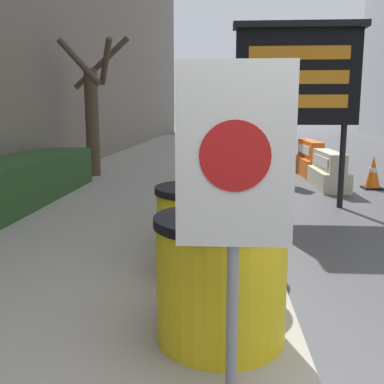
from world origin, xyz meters
name	(u,v)px	position (x,y,z in m)	size (l,w,h in m)	color
hedge_strip	(6,187)	(-3.76, 4.36, 0.53)	(0.90, 5.87, 0.73)	#284C23
bare_tree	(93,107)	(-3.50, 8.28, 1.74)	(1.45, 1.48, 3.24)	#4C3D2D
barrel_drum_foreground	(221,278)	(-0.55, 0.67, 0.58)	(0.86, 0.86, 0.81)	yellow
barrel_drum_middle	(203,231)	(-0.71, 1.82, 0.58)	(0.86, 0.86, 0.81)	yellow
barrel_drum_back	(214,205)	(-0.62, 2.97, 0.58)	(0.86, 0.86, 0.81)	yellow
warning_sign	(235,179)	(-0.49, 0.05, 1.31)	(0.56, 0.08, 1.70)	gray
message_board	(297,77)	(0.70, 5.69, 2.21)	(2.16, 0.36, 3.07)	black
jersey_barrier_cream	(328,172)	(1.79, 7.78, 0.35)	(0.58, 1.74, 0.79)	beige
jersey_barrier_orange_far	(310,160)	(1.79, 9.89, 0.40)	(0.51, 1.95, 0.90)	orange
traffic_cone_near	(339,172)	(1.99, 7.69, 0.36)	(0.41, 0.41, 0.73)	black
traffic_cone_mid	(270,157)	(0.89, 11.12, 0.34)	(0.38, 0.38, 0.69)	black
traffic_cone_far	(373,173)	(2.72, 7.70, 0.35)	(0.40, 0.40, 0.71)	black
traffic_light_near_curb	(262,81)	(0.77, 13.10, 2.65)	(0.28, 0.44, 3.64)	#2D2D30
pedestrian_passerby	(272,136)	(0.65, 8.76, 1.08)	(0.56, 0.51, 1.83)	#333338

